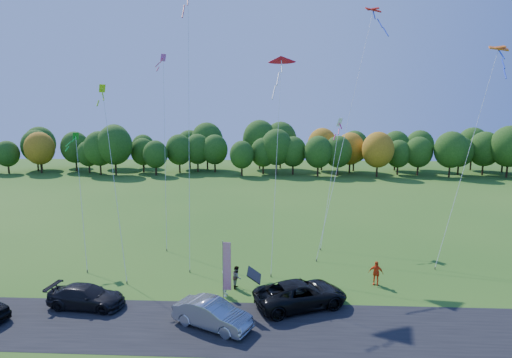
{
  "coord_description": "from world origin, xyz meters",
  "views": [
    {
      "loc": [
        1.5,
        -25.15,
        12.09
      ],
      "look_at": [
        0.0,
        6.0,
        7.0
      ],
      "focal_mm": 28.0,
      "sensor_mm": 36.0,
      "label": 1
    }
  ],
  "objects_px": {
    "black_suv": "(301,294)",
    "silver_sedan": "(212,314)",
    "feather_flag": "(226,265)",
    "person_east": "(376,273)"
  },
  "relations": [
    {
      "from": "person_east",
      "to": "silver_sedan",
      "type": "bearing_deg",
      "value": -132.66
    },
    {
      "from": "black_suv",
      "to": "person_east",
      "type": "distance_m",
      "value": 6.61
    },
    {
      "from": "black_suv",
      "to": "feather_flag",
      "type": "relative_size",
      "value": 1.41
    },
    {
      "from": "black_suv",
      "to": "silver_sedan",
      "type": "xyz_separation_m",
      "value": [
        -5.21,
        -2.72,
        -0.05
      ]
    },
    {
      "from": "person_east",
      "to": "feather_flag",
      "type": "relative_size",
      "value": 0.41
    },
    {
      "from": "black_suv",
      "to": "silver_sedan",
      "type": "height_order",
      "value": "black_suv"
    },
    {
      "from": "black_suv",
      "to": "feather_flag",
      "type": "distance_m",
      "value": 5.07
    },
    {
      "from": "silver_sedan",
      "to": "person_east",
      "type": "distance_m",
      "value": 12.48
    },
    {
      "from": "silver_sedan",
      "to": "feather_flag",
      "type": "distance_m",
      "value": 3.41
    },
    {
      "from": "silver_sedan",
      "to": "person_east",
      "type": "xyz_separation_m",
      "value": [
        10.79,
        6.28,
        0.1
      ]
    }
  ]
}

